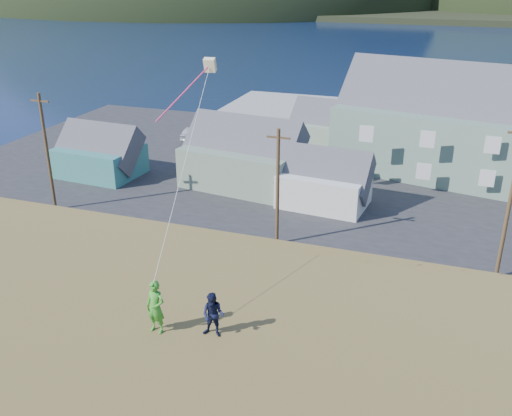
% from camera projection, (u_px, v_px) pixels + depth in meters
% --- Properties ---
extents(ground, '(900.00, 900.00, 0.00)m').
position_uv_depth(ground, '(282.00, 256.00, 38.40)').
color(ground, '#0A1638').
rests_on(ground, ground).
extents(grass_strip, '(110.00, 8.00, 0.10)m').
position_uv_depth(grass_strip, '(273.00, 269.00, 36.65)').
color(grass_strip, '#4C3D19').
rests_on(grass_strip, ground).
extents(waterfront_lot, '(72.00, 36.00, 0.12)m').
position_uv_depth(waterfront_lot, '(335.00, 175.00, 53.15)').
color(waterfront_lot, '#28282B').
rests_on(waterfront_lot, ground).
extents(wharf, '(26.00, 14.00, 0.90)m').
position_uv_depth(wharf, '(327.00, 111.00, 74.79)').
color(wharf, gray).
rests_on(wharf, ground).
extents(shed_teal, '(7.97, 5.82, 5.99)m').
position_uv_depth(shed_teal, '(99.00, 153.00, 52.20)').
color(shed_teal, '#327671').
rests_on(shed_teal, waterfront_lot).
extents(shed_palegreen_near, '(11.03, 7.79, 7.47)m').
position_uv_depth(shed_palegreen_near, '(244.00, 156.00, 49.60)').
color(shed_palegreen_near, slate).
rests_on(shed_palegreen_near, waterfront_lot).
extents(shed_white, '(7.66, 5.42, 5.78)m').
position_uv_depth(shed_white, '(324.00, 180.00, 45.55)').
color(shed_white, silver).
rests_on(shed_white, waterfront_lot).
extents(shed_palegreen_far, '(10.23, 6.67, 6.44)m').
position_uv_depth(shed_palegreen_far, '(337.00, 129.00, 59.06)').
color(shed_palegreen_far, gray).
rests_on(shed_palegreen_far, waterfront_lot).
extents(utility_poles, '(33.08, 0.24, 9.85)m').
position_uv_depth(utility_poles, '(262.00, 180.00, 38.46)').
color(utility_poles, '#47331E').
rests_on(utility_poles, waterfront_lot).
extents(parked_cars, '(23.56, 11.43, 1.49)m').
position_uv_depth(parked_cars, '(259.00, 141.00, 60.86)').
color(parked_cars, '#374689').
rests_on(parked_cars, waterfront_lot).
extents(kite_flyer_green, '(0.71, 0.51, 1.81)m').
position_uv_depth(kite_flyer_green, '(156.00, 307.00, 17.99)').
color(kite_flyer_green, green).
rests_on(kite_flyer_green, hillside).
extents(kite_flyer_navy, '(0.77, 0.62, 1.52)m').
position_uv_depth(kite_flyer_navy, '(213.00, 315.00, 17.85)').
color(kite_flyer_navy, black).
rests_on(kite_flyer_navy, hillside).
extents(kite_rig, '(1.26, 4.08, 9.47)m').
position_uv_depth(kite_rig, '(205.00, 72.00, 22.40)').
color(kite_rig, beige).
rests_on(kite_rig, ground).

